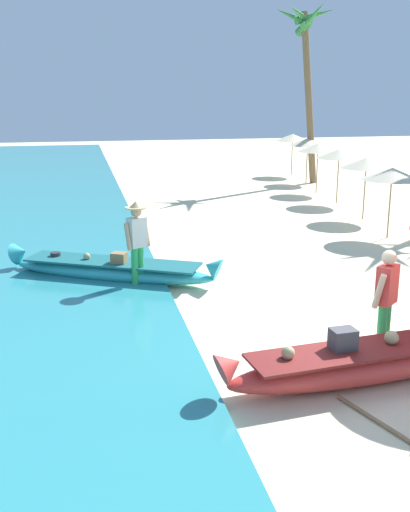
{
  "coord_description": "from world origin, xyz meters",
  "views": [
    {
      "loc": [
        -4.15,
        -8.48,
        3.94
      ],
      "look_at": [
        -1.87,
        2.4,
        0.9
      ],
      "focal_mm": 43.15,
      "sensor_mm": 36.0,
      "label": 1
    }
  ],
  "objects_px": {
    "boat_red_foreground": "(375,361)",
    "person_tourist_customer": "(386,297)",
    "paddle": "(394,432)",
    "person_vendor_hatted": "(137,238)",
    "boat_cyan_midground": "(112,269)",
    "palm_tree_leaning_seaward": "(306,45)"
  },
  "relations": [
    {
      "from": "boat_red_foreground",
      "to": "person_vendor_hatted",
      "type": "relative_size",
      "value": 2.65
    },
    {
      "from": "boat_red_foreground",
      "to": "person_tourist_customer",
      "type": "bearing_deg",
      "value": 56.16
    },
    {
      "from": "boat_cyan_midground",
      "to": "person_vendor_hatted",
      "type": "relative_size",
      "value": 2.5
    },
    {
      "from": "person_vendor_hatted",
      "to": "palm_tree_leaning_seaward",
      "type": "xyz_separation_m",
      "value": [
        8.27,
        12.84,
        4.58
      ]
    },
    {
      "from": "boat_red_foreground",
      "to": "person_tourist_customer",
      "type": "distance_m",
      "value": 1.1
    },
    {
      "from": "person_vendor_hatted",
      "to": "paddle",
      "type": "relative_size",
      "value": 1.18
    },
    {
      "from": "boat_red_foreground",
      "to": "paddle",
      "type": "height_order",
      "value": "boat_red_foreground"
    },
    {
      "from": "boat_red_foreground",
      "to": "person_tourist_customer",
      "type": "height_order",
      "value": "person_tourist_customer"
    },
    {
      "from": "boat_cyan_midground",
      "to": "person_tourist_customer",
      "type": "height_order",
      "value": "person_tourist_customer"
    },
    {
      "from": "person_vendor_hatted",
      "to": "boat_cyan_midground",
      "type": "bearing_deg",
      "value": 129.65
    },
    {
      "from": "person_vendor_hatted",
      "to": "paddle",
      "type": "bearing_deg",
      "value": -68.75
    },
    {
      "from": "person_vendor_hatted",
      "to": "paddle",
      "type": "height_order",
      "value": "person_vendor_hatted"
    },
    {
      "from": "person_tourist_customer",
      "to": "paddle",
      "type": "bearing_deg",
      "value": -113.65
    },
    {
      "from": "boat_red_foreground",
      "to": "paddle",
      "type": "relative_size",
      "value": 3.11
    },
    {
      "from": "boat_red_foreground",
      "to": "person_vendor_hatted",
      "type": "bearing_deg",
      "value": 120.37
    },
    {
      "from": "paddle",
      "to": "person_vendor_hatted",
      "type": "bearing_deg",
      "value": 111.25
    },
    {
      "from": "boat_cyan_midground",
      "to": "person_tourist_customer",
      "type": "distance_m",
      "value": 6.03
    },
    {
      "from": "boat_cyan_midground",
      "to": "palm_tree_leaning_seaward",
      "type": "bearing_deg",
      "value": 54.44
    },
    {
      "from": "boat_cyan_midground",
      "to": "person_tourist_customer",
      "type": "bearing_deg",
      "value": -50.79
    },
    {
      "from": "boat_red_foreground",
      "to": "boat_cyan_midground",
      "type": "xyz_separation_m",
      "value": [
        -3.29,
        5.38,
        -0.04
      ]
    },
    {
      "from": "paddle",
      "to": "palm_tree_leaning_seaward",
      "type": "bearing_deg",
      "value": 72.78
    },
    {
      "from": "person_tourist_customer",
      "to": "palm_tree_leaning_seaward",
      "type": "xyz_separation_m",
      "value": [
        4.97,
        16.89,
        4.68
      ]
    }
  ]
}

